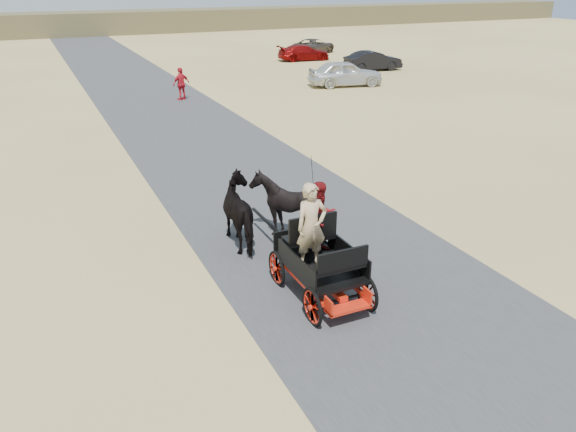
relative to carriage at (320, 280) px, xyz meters
name	(u,v)px	position (x,y,z in m)	size (l,w,h in m)	color
ground	(404,316)	(1.15, -1.41, -0.36)	(140.00, 140.00, 0.00)	tan
road	(404,316)	(1.15, -1.41, -0.35)	(6.00, 140.00, 0.01)	#38383A
ridge_far	(75,24)	(1.15, 60.59, 0.84)	(140.00, 6.00, 2.40)	brown
carriage	(320,280)	(0.00, 0.00, 0.00)	(1.30, 2.40, 0.72)	black
horse_left	(244,212)	(-0.55, 3.00, 0.49)	(0.91, 2.01, 1.70)	black
horse_right	(285,205)	(0.55, 3.00, 0.49)	(1.37, 1.54, 1.70)	black
driver_man	(311,226)	(-0.20, 0.05, 1.26)	(0.66, 0.43, 1.80)	tan
passenger_woman	(321,217)	(0.30, 0.60, 1.15)	(0.77, 0.60, 1.58)	#660C0F
pedestrian	(181,84)	(2.64, 20.89, 0.50)	(1.01, 0.42, 1.73)	red
car_a	(345,73)	(12.71, 20.82, 0.40)	(1.79, 4.45, 1.51)	silver
car_b	(373,61)	(17.49, 25.19, 0.31)	(1.41, 4.05, 1.33)	black
car_c	(304,53)	(15.30, 31.72, 0.23)	(1.67, 4.09, 1.19)	maroon
car_d	(314,46)	(17.89, 35.06, 0.26)	(2.06, 4.48, 1.24)	brown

